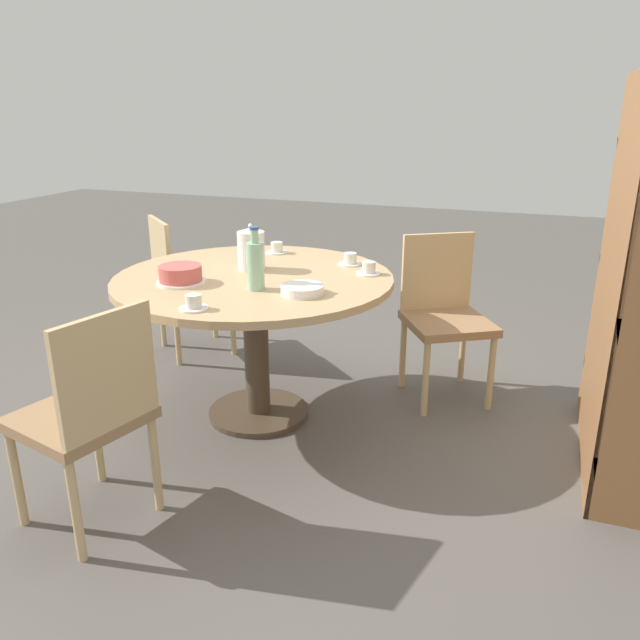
# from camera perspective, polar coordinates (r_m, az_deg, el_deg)

# --- Properties ---
(ground_plane) EXTENTS (14.00, 14.00, 0.00)m
(ground_plane) POSITION_cam_1_polar(r_m,az_deg,el_deg) (3.31, -5.62, -8.58)
(ground_plane) COLOR #56514C
(dining_table) EXTENTS (1.35, 1.35, 0.75)m
(dining_table) POSITION_cam_1_polar(r_m,az_deg,el_deg) (3.07, -5.99, 1.69)
(dining_table) COLOR #473828
(dining_table) RESTS_ON ground_plane
(chair_a) EXTENTS (0.58, 0.58, 0.88)m
(chair_a) POSITION_cam_1_polar(r_m,az_deg,el_deg) (3.42, 11.28, 0.70)
(chair_a) COLOR tan
(chair_a) RESTS_ON ground_plane
(chair_b) EXTENTS (0.59, 0.59, 0.88)m
(chair_b) POSITION_cam_1_polar(r_m,az_deg,el_deg) (4.03, -12.28, 3.46)
(chair_b) COLOR tan
(chair_b) RESTS_ON ground_plane
(chair_c) EXTENTS (0.51, 0.51, 0.88)m
(chair_c) POSITION_cam_1_polar(r_m,az_deg,el_deg) (2.45, -20.37, -7.90)
(chair_c) COLOR tan
(chair_c) RESTS_ON ground_plane
(bookshelf) EXTENTS (1.05, 0.28, 1.67)m
(bookshelf) POSITION_cam_1_polar(r_m,az_deg,el_deg) (2.93, 26.88, 2.16)
(bookshelf) COLOR brown
(bookshelf) RESTS_ON ground_plane
(coffee_pot) EXTENTS (0.14, 0.14, 0.23)m
(coffee_pot) POSITION_cam_1_polar(r_m,az_deg,el_deg) (3.13, -6.31, 6.47)
(coffee_pot) COLOR white
(coffee_pot) RESTS_ON dining_table
(water_bottle) EXTENTS (0.08, 0.08, 0.28)m
(water_bottle) POSITION_cam_1_polar(r_m,az_deg,el_deg) (2.78, -5.94, 5.08)
(water_bottle) COLOR #99C6A3
(water_bottle) RESTS_ON dining_table
(cake_main) EXTENTS (0.23, 0.23, 0.08)m
(cake_main) POSITION_cam_1_polar(r_m,az_deg,el_deg) (2.95, -12.63, 4.06)
(cake_main) COLOR white
(cake_main) RESTS_ON dining_table
(cup_a) EXTENTS (0.12, 0.12, 0.06)m
(cup_a) POSITION_cam_1_polar(r_m,az_deg,el_deg) (3.23, 2.78, 5.50)
(cup_a) COLOR silver
(cup_a) RESTS_ON dining_table
(cup_b) EXTENTS (0.12, 0.12, 0.06)m
(cup_b) POSITION_cam_1_polar(r_m,az_deg,el_deg) (2.57, -11.50, 1.50)
(cup_b) COLOR silver
(cup_b) RESTS_ON dining_table
(cup_c) EXTENTS (0.12, 0.12, 0.06)m
(cup_c) POSITION_cam_1_polar(r_m,az_deg,el_deg) (3.05, 4.48, 4.65)
(cup_c) COLOR silver
(cup_c) RESTS_ON dining_table
(cup_d) EXTENTS (0.12, 0.12, 0.06)m
(cup_d) POSITION_cam_1_polar(r_m,az_deg,el_deg) (3.49, -3.97, 6.53)
(cup_d) COLOR silver
(cup_d) RESTS_ON dining_table
(plate_stack) EXTENTS (0.19, 0.19, 0.04)m
(plate_stack) POSITION_cam_1_polar(r_m,az_deg,el_deg) (2.72, -1.64, 2.80)
(plate_stack) COLOR white
(plate_stack) RESTS_ON dining_table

